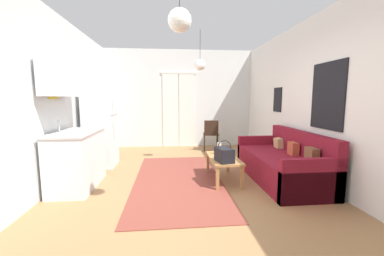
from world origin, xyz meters
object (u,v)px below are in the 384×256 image
refrigerator (101,126)px  pendant_lamp_near (180,20)px  bamboo_vase (219,148)px  couch (284,164)px  handbag (224,155)px  coffee_table (223,160)px  pendant_lamp_far (200,65)px  accent_chair (211,133)px

refrigerator → pendant_lamp_near: pendant_lamp_near is taller
bamboo_vase → pendant_lamp_near: 2.47m
couch → refrigerator: (-3.44, 1.23, 0.56)m
couch → handbag: 1.17m
couch → handbag: bearing=-170.0°
coffee_table → handbag: 0.35m
refrigerator → pendant_lamp_near: (1.56, -2.50, 1.40)m
pendant_lamp_near → pendant_lamp_far: same height
coffee_table → pendant_lamp_near: bearing=-120.9°
coffee_table → pendant_lamp_far: size_ratio=1.20×
pendant_lamp_near → pendant_lamp_far: bearing=77.5°
couch → coffee_table: bearing=174.8°
pendant_lamp_near → bamboo_vase: bearing=63.6°
couch → refrigerator: 3.70m
coffee_table → refrigerator: bearing=154.5°
handbag → pendant_lamp_far: size_ratio=0.45×
pendant_lamp_near → pendant_lamp_far: size_ratio=0.86×
handbag → pendant_lamp_near: bearing=-125.3°
handbag → accent_chair: (0.26, 2.67, -0.04)m
coffee_table → couch: bearing=-5.2°
bamboo_vase → pendant_lamp_near: size_ratio=0.61×
handbag → refrigerator: bearing=148.4°
bamboo_vase → pendant_lamp_far: bearing=106.8°
handbag → refrigerator: (-2.32, 1.43, 0.32)m
handbag → accent_chair: 2.68m
coffee_table → pendant_lamp_far: bearing=105.2°
refrigerator → pendant_lamp_far: pendant_lamp_far is taller
pendant_lamp_far → refrigerator: bearing=177.6°
coffee_table → handbag: (-0.06, -0.30, 0.17)m
bamboo_vase → accent_chair: bearing=83.8°
couch → refrigerator: bearing=160.3°
bamboo_vase → pendant_lamp_near: (-0.78, -1.58, 1.73)m
bamboo_vase → handbag: (-0.03, -0.51, 0.01)m
accent_chair → pendant_lamp_far: bearing=77.6°
coffee_table → bamboo_vase: (-0.03, 0.21, 0.17)m
couch → handbag: couch is taller
couch → pendant_lamp_far: pendant_lamp_far is taller
bamboo_vase → accent_chair: size_ratio=0.52×
refrigerator → pendant_lamp_near: size_ratio=2.38×
pendant_lamp_near → coffee_table: bearing=59.1°
accent_chair → couch: bearing=116.8°
accent_chair → pendant_lamp_far: size_ratio=1.02×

